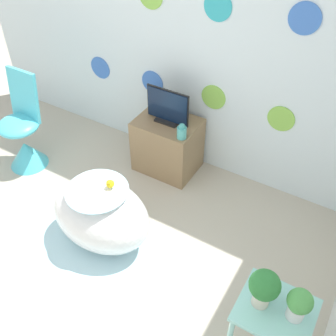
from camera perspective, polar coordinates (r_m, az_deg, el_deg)
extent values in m
plane|color=#BCB29E|center=(3.02, -18.71, -18.94)|extent=(12.00, 12.00, 0.00)
cube|color=white|center=(3.35, 2.15, 19.97)|extent=(4.52, 0.04, 2.60)
cylinder|color=#3F72CC|center=(4.05, -9.80, 14.13)|extent=(0.22, 0.01, 0.22)
cylinder|color=#3F72CC|center=(3.71, -2.28, 12.32)|extent=(0.22, 0.01, 0.22)
cylinder|color=#8CCC4C|center=(3.44, 6.61, 10.16)|extent=(0.22, 0.01, 0.22)
cylinder|color=#8CCC4C|center=(3.29, 16.07, 6.86)|extent=(0.22, 0.01, 0.22)
cylinder|color=#33B2BF|center=(3.12, 7.24, 22.24)|extent=(0.22, 0.01, 0.22)
cylinder|color=#3F72CC|center=(2.93, 19.22, 19.80)|extent=(0.22, 0.01, 0.22)
cube|color=silver|center=(3.18, -10.94, -12.17)|extent=(1.38, 0.70, 0.01)
ellipsoid|color=white|center=(3.06, -9.67, -6.69)|extent=(0.80, 0.56, 0.56)
cylinder|color=#B2DBEA|center=(2.87, -10.25, -3.26)|extent=(0.46, 0.46, 0.01)
sphere|color=yellow|center=(2.84, -8.38, -2.30)|extent=(0.06, 0.06, 0.06)
sphere|color=yellow|center=(2.81, -8.56, -2.09)|extent=(0.04, 0.04, 0.04)
cone|color=orange|center=(2.80, -8.77, -2.30)|extent=(0.02, 0.02, 0.02)
cone|color=#4CC6DB|center=(4.02, -19.78, 1.99)|extent=(0.36, 0.36, 0.25)
ellipsoid|color=#4CC6DB|center=(3.83, -20.90, 5.81)|extent=(0.38, 0.38, 0.13)
cube|color=#4CC6DB|center=(3.78, -20.21, 9.85)|extent=(0.32, 0.10, 0.47)
cube|color=#8E704C|center=(3.66, -0.07, 3.35)|extent=(0.56, 0.43, 0.53)
cube|color=white|center=(3.46, -1.83, 2.76)|extent=(0.48, 0.01, 0.15)
cube|color=black|center=(3.50, -0.07, 6.89)|extent=(0.21, 0.12, 0.02)
cube|color=black|center=(3.42, -0.03, 9.05)|extent=(0.41, 0.01, 0.31)
cube|color=#0F1E38|center=(3.41, -0.12, 8.97)|extent=(0.39, 0.01, 0.29)
cylinder|color=#51B2AD|center=(3.28, 2.01, 5.13)|extent=(0.08, 0.08, 0.10)
cylinder|color=#51B2AD|center=(3.24, 2.03, 6.08)|extent=(0.04, 0.04, 0.03)
cube|color=#99E0D8|center=(2.28, 15.41, -19.30)|extent=(0.40, 0.36, 0.02)
cylinder|color=#99E0D8|center=(2.63, 11.60, -18.43)|extent=(0.03, 0.03, 0.58)
cylinder|color=#99E0D8|center=(2.62, 19.16, -21.25)|extent=(0.03, 0.03, 0.58)
cylinder|color=beige|center=(2.23, 13.36, -17.82)|extent=(0.09, 0.09, 0.10)
sphere|color=#2D7A38|center=(2.13, 13.87, -16.16)|extent=(0.16, 0.16, 0.16)
cylinder|color=white|center=(2.24, 18.05, -19.19)|extent=(0.09, 0.09, 0.09)
sphere|color=#4C9E4C|center=(2.16, 18.63, -17.85)|extent=(0.13, 0.13, 0.13)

